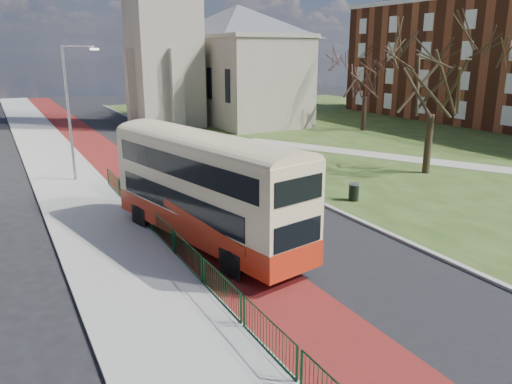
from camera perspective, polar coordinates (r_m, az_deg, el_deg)
ground at (r=17.90m, az=4.02°, el=-9.96°), size 160.00×160.00×0.00m
road_carriageway at (r=35.97m, az=-10.94°, el=3.07°), size 9.00×120.00×0.01m
bus_lane at (r=35.30m, az=-15.12°, el=2.57°), size 3.40×120.00×0.01m
pavement_west at (r=34.69m, az=-21.23°, el=1.89°), size 4.00×120.00×0.12m
kerb_west at (r=34.95m, az=-18.00°, el=2.31°), size 0.25×120.00×0.13m
kerb_east at (r=39.31m, az=-5.40°, el=4.46°), size 0.25×80.00×0.13m
grass_green at (r=50.28m, az=16.14°, el=6.35°), size 40.00×80.00×0.04m
footpath at (r=37.91m, az=22.05°, el=2.92°), size 18.84×32.82×0.03m
pedestrian_railing at (r=19.88m, az=-9.44°, el=-5.71°), size 0.07×24.00×1.12m
streetlamp at (r=32.07m, az=-20.41°, el=9.17°), size 2.13×0.18×8.00m
bus at (r=20.29m, az=-5.85°, el=0.85°), size 4.66×11.01×4.49m
winter_tree_near at (r=33.83m, az=19.84°, el=13.42°), size 7.49×7.49×9.88m
winter_tree_far at (r=51.39m, az=12.49°, el=13.45°), size 6.28×6.28×8.54m
litter_bin at (r=27.14m, az=11.11°, el=0.00°), size 0.77×0.77×0.93m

